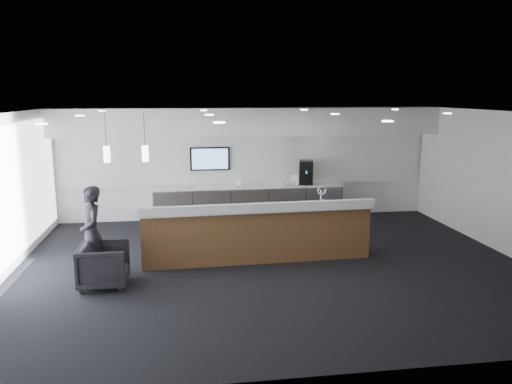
{
  "coord_description": "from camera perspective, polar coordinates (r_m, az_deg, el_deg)",
  "views": [
    {
      "loc": [
        -1.69,
        -9.31,
        3.36
      ],
      "look_at": [
        -0.14,
        1.3,
        1.23
      ],
      "focal_mm": 35.0,
      "sensor_mm": 36.0,
      "label": 1
    }
  ],
  "objects": [
    {
      "name": "soffit_bulkhead",
      "position": [
        12.99,
        -0.83,
        8.08
      ],
      "size": [
        10.0,
        0.9,
        0.7
      ],
      "primitive_type": "cube",
      "color": "silver",
      "rests_on": "back_wall"
    },
    {
      "name": "service_counter",
      "position": [
        10.19,
        0.15,
        -4.62
      ],
      "size": [
        4.71,
        0.94,
        1.49
      ],
      "rotation": [
        0.0,
        0.0,
        0.03
      ],
      "color": "brown",
      "rests_on": "ground"
    },
    {
      "name": "armchair",
      "position": [
        9.27,
        -16.97,
        -8.01
      ],
      "size": [
        0.85,
        0.82,
        0.77
      ],
      "primitive_type": "imported",
      "rotation": [
        0.0,
        0.0,
        1.57
      ],
      "color": "black",
      "rests_on": "ground"
    },
    {
      "name": "cup_6",
      "position": [
        13.28,
        2.46,
        0.96
      ],
      "size": [
        0.15,
        0.15,
        0.1
      ],
      "primitive_type": "imported",
      "rotation": [
        0.0,
        0.0,
        3.87
      ],
      "color": "white",
      "rests_on": "back_credenza"
    },
    {
      "name": "ground",
      "position": [
        10.04,
        1.88,
        -8.34
      ],
      "size": [
        10.0,
        10.0,
        0.0
      ],
      "primitive_type": "plane",
      "color": "black",
      "rests_on": "ground"
    },
    {
      "name": "lounge_guest",
      "position": [
        9.57,
        -18.25,
        -4.49
      ],
      "size": [
        0.6,
        0.73,
        1.72
      ],
      "primitive_type": "imported",
      "rotation": [
        0.0,
        0.0,
        -1.23
      ],
      "color": "black",
      "rests_on": "ground"
    },
    {
      "name": "back_credenza",
      "position": [
        13.37,
        -0.86,
        -1.24
      ],
      "size": [
        5.06,
        0.66,
        0.95
      ],
      "color": "gray",
      "rests_on": "ground"
    },
    {
      "name": "ceiling",
      "position": [
        9.47,
        2.0,
        9.03
      ],
      "size": [
        10.0,
        8.0,
        0.02
      ],
      "primitive_type": "cube",
      "color": "black",
      "rests_on": "back_wall"
    },
    {
      "name": "alcove_panel",
      "position": [
        13.5,
        -1.05,
        3.72
      ],
      "size": [
        9.8,
        0.06,
        1.4
      ],
      "primitive_type": "cube",
      "color": "silver",
      "rests_on": "back_wall"
    },
    {
      "name": "ceiling_can_lights",
      "position": [
        9.47,
        2.0,
        8.85
      ],
      "size": [
        7.0,
        5.0,
        0.02
      ],
      "primitive_type": null,
      "color": "white",
      "rests_on": "ceiling"
    },
    {
      "name": "cup_3",
      "position": [
        13.36,
        4.23,
        1.0
      ],
      "size": [
        0.13,
        0.13,
        0.1
      ],
      "primitive_type": "imported",
      "rotation": [
        0.0,
        0.0,
        1.94
      ],
      "color": "white",
      "rests_on": "back_credenza"
    },
    {
      "name": "pendant_right",
      "position": [
        10.27,
        -16.21,
        4.57
      ],
      "size": [
        0.12,
        0.12,
        0.3
      ],
      "primitive_type": "cylinder",
      "color": "#FFEBC6",
      "rests_on": "ceiling"
    },
    {
      "name": "cup_2",
      "position": [
        13.39,
        4.81,
        1.02
      ],
      "size": [
        0.13,
        0.13,
        0.1
      ],
      "primitive_type": "imported",
      "rotation": [
        0.0,
        0.0,
        1.29
      ],
      "color": "white",
      "rests_on": "back_credenza"
    },
    {
      "name": "cup_4",
      "position": [
        13.33,
        3.64,
        0.99
      ],
      "size": [
        0.14,
        0.14,
        0.1
      ],
      "primitive_type": "imported",
      "rotation": [
        0.0,
        0.0,
        2.58
      ],
      "color": "white",
      "rests_on": "back_credenza"
    },
    {
      "name": "pendant_left",
      "position": [
        10.19,
        -12.3,
        4.71
      ],
      "size": [
        0.12,
        0.12,
        0.3
      ],
      "primitive_type": "cylinder",
      "color": "#FFEBC6",
      "rests_on": "ceiling"
    },
    {
      "name": "cup_5",
      "position": [
        13.31,
        3.05,
        0.98
      ],
      "size": [
        0.11,
        0.11,
        0.1
      ],
      "primitive_type": "imported",
      "rotation": [
        0.0,
        0.0,
        3.23
      ],
      "color": "white",
      "rests_on": "back_credenza"
    },
    {
      "name": "info_sign_right",
      "position": [
        13.38,
        4.4,
        1.39
      ],
      "size": [
        0.2,
        0.08,
        0.27
      ],
      "primitive_type": "cube",
      "rotation": [
        0.0,
        0.0,
        -0.32
      ],
      "color": "white",
      "rests_on": "back_credenza"
    },
    {
      "name": "coffee_machine",
      "position": [
        13.51,
        5.74,
        2.25
      ],
      "size": [
        0.45,
        0.53,
        0.64
      ],
      "rotation": [
        0.0,
        0.0,
        -0.23
      ],
      "color": "black",
      "rests_on": "back_credenza"
    },
    {
      "name": "back_wall",
      "position": [
        13.54,
        -1.07,
        3.32
      ],
      "size": [
        10.0,
        0.02,
        3.0
      ],
      "primitive_type": "cube",
      "color": "white",
      "rests_on": "ground"
    },
    {
      "name": "cup_1",
      "position": [
        13.43,
        5.39,
        1.03
      ],
      "size": [
        0.15,
        0.15,
        0.1
      ],
      "primitive_type": "imported",
      "rotation": [
        0.0,
        0.0,
        0.65
      ],
      "color": "white",
      "rests_on": "back_credenza"
    },
    {
      "name": "wall_tv",
      "position": [
        13.34,
        -5.29,
        3.8
      ],
      "size": [
        1.05,
        0.08,
        0.62
      ],
      "color": "black",
      "rests_on": "back_wall"
    },
    {
      "name": "info_sign_left",
      "position": [
        13.13,
        -2.01,
        1.07
      ],
      "size": [
        0.15,
        0.05,
        0.2
      ],
      "primitive_type": "cube",
      "rotation": [
        0.0,
        0.0,
        -0.24
      ],
      "color": "white",
      "rests_on": "back_credenza"
    },
    {
      "name": "window_blinds_wall",
      "position": [
        10.04,
        -27.15,
        -0.71
      ],
      "size": [
        0.04,
        7.36,
        2.55
      ],
      "primitive_type": "cube",
      "color": "white",
      "rests_on": "left_wall"
    },
    {
      "name": "cup_0",
      "position": [
        13.46,
        5.97,
        1.05
      ],
      "size": [
        0.1,
        0.1,
        0.1
      ],
      "primitive_type": "imported",
      "color": "white",
      "rests_on": "back_credenza"
    },
    {
      "name": "right_wall",
      "position": [
        11.61,
        27.01,
        0.77
      ],
      "size": [
        0.02,
        8.0,
        3.0
      ],
      "primitive_type": "cube",
      "color": "white",
      "rests_on": "ground"
    }
  ]
}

